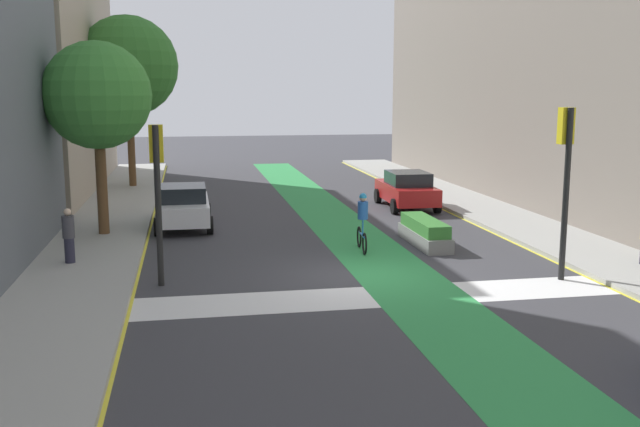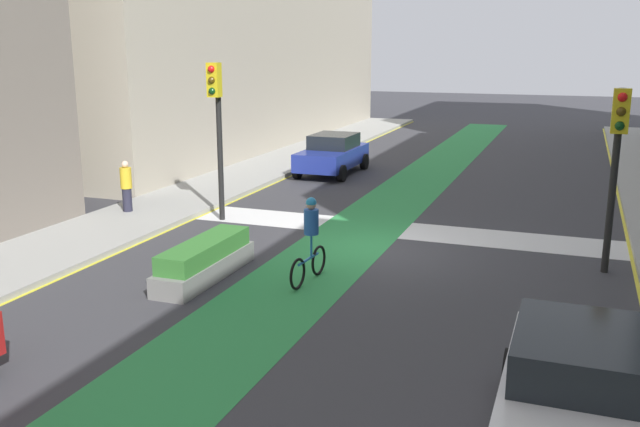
# 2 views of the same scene
# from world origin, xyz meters

# --- Properties ---
(ground_plane) EXTENTS (120.00, 120.00, 0.00)m
(ground_plane) POSITION_xyz_m (0.00, 0.00, 0.00)
(ground_plane) COLOR #38383D
(bike_lane_paint) EXTENTS (2.40, 60.00, 0.01)m
(bike_lane_paint) POSITION_xyz_m (0.99, 0.00, 0.00)
(bike_lane_paint) COLOR #2D8C47
(bike_lane_paint) RESTS_ON ground_plane
(crosswalk_band) EXTENTS (12.00, 1.80, 0.01)m
(crosswalk_band) POSITION_xyz_m (0.00, -2.00, 0.00)
(crosswalk_band) COLOR silver
(crosswalk_band) RESTS_ON ground_plane
(sidewalk_left) EXTENTS (3.00, 60.00, 0.15)m
(sidewalk_left) POSITION_xyz_m (-7.50, 0.00, 0.07)
(sidewalk_left) COLOR #9E9E99
(sidewalk_left) RESTS_ON ground_plane
(curb_stripe_left) EXTENTS (0.16, 60.00, 0.01)m
(curb_stripe_left) POSITION_xyz_m (-6.00, 0.00, 0.01)
(curb_stripe_left) COLOR yellow
(curb_stripe_left) RESTS_ON ground_plane
(sidewalk_right) EXTENTS (3.00, 60.00, 0.15)m
(sidewalk_right) POSITION_xyz_m (7.50, 0.00, 0.07)
(sidewalk_right) COLOR #9E9E99
(sidewalk_right) RESTS_ON ground_plane
(curb_stripe_right) EXTENTS (0.16, 60.00, 0.01)m
(curb_stripe_right) POSITION_xyz_m (6.00, 0.00, 0.01)
(curb_stripe_right) COLOR yellow
(curb_stripe_right) RESTS_ON ground_plane
(traffic_signal_near_right) EXTENTS (0.35, 0.52, 4.55)m
(traffic_signal_near_right) POSITION_xyz_m (5.17, -1.23, 3.18)
(traffic_signal_near_right) COLOR black
(traffic_signal_near_right) RESTS_ON ground_plane
(traffic_signal_near_left) EXTENTS (0.35, 0.52, 4.13)m
(traffic_signal_near_left) POSITION_xyz_m (-5.31, 0.12, 2.90)
(traffic_signal_near_left) COLOR black
(traffic_signal_near_left) RESTS_ON ground_plane
(car_white_left_far) EXTENTS (2.03, 4.20, 1.57)m
(car_white_left_far) POSITION_xyz_m (-4.75, 7.92, 0.80)
(car_white_left_far) COLOR silver
(car_white_left_far) RESTS_ON ground_plane
(car_red_right_far) EXTENTS (2.13, 4.25, 1.57)m
(car_red_right_far) POSITION_xyz_m (4.60, 10.65, 0.80)
(car_red_right_far) COLOR #A51919
(car_red_right_far) RESTS_ON ground_plane
(cyclist_in_lane) EXTENTS (0.32, 1.73, 1.86)m
(cyclist_in_lane) POSITION_xyz_m (0.74, 2.89, 0.97)
(cyclist_in_lane) COLOR black
(cyclist_in_lane) RESTS_ON ground_plane
(pedestrian_sidewalk_left_a) EXTENTS (0.34, 0.34, 1.56)m
(pedestrian_sidewalk_left_a) POSITION_xyz_m (-7.91, 2.37, 0.94)
(pedestrian_sidewalk_left_a) COLOR #262638
(pedestrian_sidewalk_left_a) RESTS_ON sidewalk_left
(street_tree_near) EXTENTS (3.57, 3.57, 6.45)m
(street_tree_near) POSITION_xyz_m (-7.43, 6.55, 4.78)
(street_tree_near) COLOR brown
(street_tree_near) RESTS_ON sidewalk_left
(street_tree_far) EXTENTS (4.96, 4.96, 8.48)m
(street_tree_far) POSITION_xyz_m (-7.34, 19.02, 6.14)
(street_tree_far) COLOR brown
(street_tree_far) RESTS_ON sidewalk_left
(median_planter) EXTENTS (0.83, 3.25, 0.85)m
(median_planter) POSITION_xyz_m (2.99, 3.51, 0.40)
(median_planter) COLOR slate
(median_planter) RESTS_ON ground_plane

